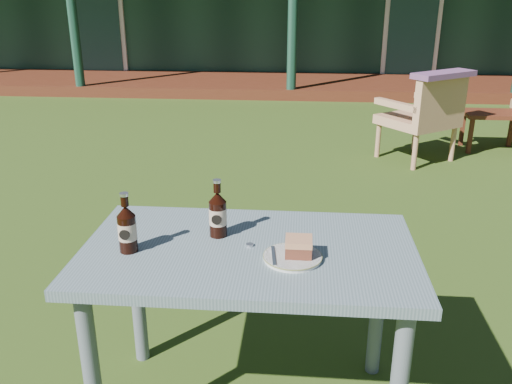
# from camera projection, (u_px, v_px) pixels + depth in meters

# --- Properties ---
(ground) EXTENTS (80.00, 80.00, 0.00)m
(ground) POSITION_uv_depth(u_px,v_px,m) (272.00, 237.00, 3.69)
(ground) COLOR #334916
(cafe_table) EXTENTS (1.20, 0.70, 0.72)m
(cafe_table) POSITION_uv_depth(u_px,v_px,m) (249.00, 272.00, 1.98)
(cafe_table) COLOR slate
(cafe_table) RESTS_ON ground
(plate) EXTENTS (0.20, 0.20, 0.01)m
(plate) POSITION_uv_depth(u_px,v_px,m) (293.00, 257.00, 1.86)
(plate) COLOR silver
(plate) RESTS_ON cafe_table
(cake_slice) EXTENTS (0.09, 0.09, 0.06)m
(cake_slice) POSITION_uv_depth(u_px,v_px,m) (299.00, 246.00, 1.85)
(cake_slice) COLOR #5C2C1D
(cake_slice) RESTS_ON plate
(fork) EXTENTS (0.03, 0.14, 0.00)m
(fork) POSITION_uv_depth(u_px,v_px,m) (274.00, 256.00, 1.85)
(fork) COLOR silver
(fork) RESTS_ON plate
(cola_bottle_near) EXTENTS (0.07, 0.07, 0.22)m
(cola_bottle_near) POSITION_uv_depth(u_px,v_px,m) (218.00, 214.00, 2.01)
(cola_bottle_near) COLOR black
(cola_bottle_near) RESTS_ON cafe_table
(cola_bottle_far) EXTENTS (0.07, 0.07, 0.22)m
(cola_bottle_far) POSITION_uv_depth(u_px,v_px,m) (127.00, 228.00, 1.89)
(cola_bottle_far) COLOR black
(cola_bottle_far) RESTS_ON cafe_table
(bottle_cap) EXTENTS (0.03, 0.03, 0.01)m
(bottle_cap) POSITION_uv_depth(u_px,v_px,m) (250.00, 245.00, 1.95)
(bottle_cap) COLOR silver
(bottle_cap) RESTS_ON cafe_table
(armchair_left) EXTENTS (0.84, 0.83, 0.83)m
(armchair_left) POSITION_uv_depth(u_px,v_px,m) (425.00, 114.00, 5.13)
(armchair_left) COLOR tan
(armchair_left) RESTS_ON ground
(floral_throw) EXTENTS (0.64, 0.55, 0.05)m
(floral_throw) POSITION_uv_depth(u_px,v_px,m) (444.00, 74.00, 4.86)
(floral_throw) COLOR #6C406A
(floral_throw) RESTS_ON armchair_left
(side_table) EXTENTS (0.60, 0.40, 0.40)m
(side_table) POSITION_uv_depth(u_px,v_px,m) (493.00, 118.00, 5.54)
(side_table) COLOR #4E2112
(side_table) RESTS_ON ground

